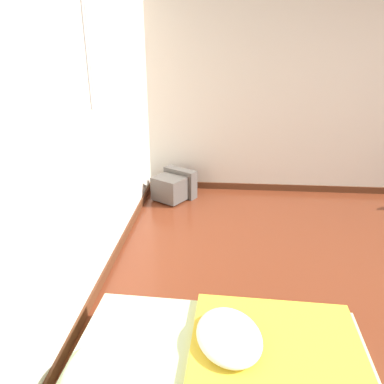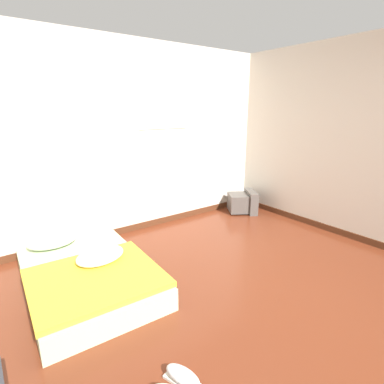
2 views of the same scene
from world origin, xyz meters
name	(u,v)px [view 1 (image 1 of 2)]	position (x,y,z in m)	size (l,w,h in m)	color
wall_back	(71,140)	(0.01, 2.93, 1.29)	(7.36, 0.08, 2.60)	silver
wall_right	(380,95)	(2.51, 0.00, 1.29)	(0.08, 8.21, 2.60)	silver
mattress_bed	(221,376)	(-0.79, 1.89, 0.14)	(1.17, 1.76, 0.36)	beige
crt_tv	(174,186)	(2.08, 2.52, 0.18)	(0.59, 0.59, 0.37)	#56514C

